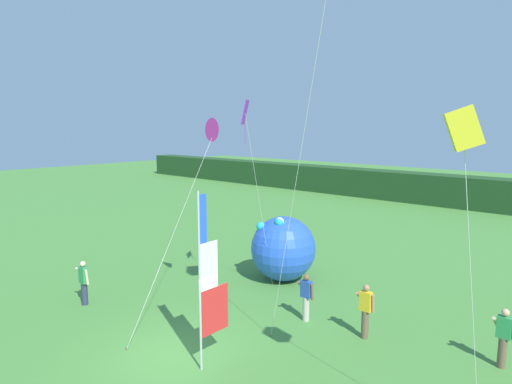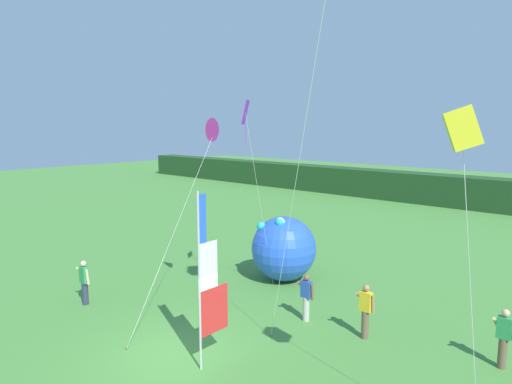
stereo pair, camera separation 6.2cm
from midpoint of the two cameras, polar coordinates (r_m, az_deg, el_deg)
The scene contains 11 objects.
ground_plane at distance 13.48m, azimuth -10.51°, elevation -19.99°, with size 120.00×120.00×0.00m, color #478438.
distant_treeline at distance 38.20m, azimuth 26.94°, elevation -0.18°, with size 80.00×2.40×2.46m, color #1E421E.
banner_flag at distance 11.96m, azimuth -6.29°, elevation -11.62°, with size 0.06×1.03×4.79m.
person_near_banner at distance 15.09m, azimuth 6.34°, elevation -13.15°, with size 0.55×0.48×1.58m.
person_mid_field at distance 14.23m, azimuth 13.76°, elevation -14.46°, with size 0.55×0.48×1.69m.
person_far_left at distance 17.38m, azimuth -21.32°, elevation -10.66°, with size 0.55×0.48×1.62m.
person_far_right at distance 13.98m, azimuth 29.06°, elevation -15.89°, with size 0.55×0.48×1.64m.
inflatable_balloon at distance 18.59m, azimuth 3.41°, elevation -7.24°, with size 2.69×2.69×2.77m.
kite_magenta_delta_0 at distance 14.51m, azimuth -5.42°, elevation 7.85°, with size 0.79×3.68×6.65m.
kite_purple_diamond_1 at distance 15.61m, azimuth -1.33°, elevation 8.85°, with size 0.66×2.35×7.28m.
kite_yellow_box_2 at distance 8.09m, azimuth 24.89°, elevation 7.23°, with size 0.80×1.36×6.74m.
Camera 1 is at (9.44, -7.17, 6.40)m, focal length 31.17 mm.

